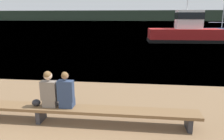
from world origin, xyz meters
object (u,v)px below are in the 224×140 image
person_left (49,91)px  person_right (66,92)px  tugboat_red (185,32)px  moored_sailboat (224,32)px  bench_main (41,108)px  shopping_bag (36,103)px

person_left → person_right: bearing=0.2°
tugboat_red → moored_sailboat: size_ratio=0.85×
bench_main → shopping_bag: shopping_bag is taller
bench_main → shopping_bag: size_ratio=36.25×
person_right → tugboat_red: size_ratio=0.12×
person_right → tugboat_red: (7.26, 20.71, 0.24)m
bench_main → person_left: (0.29, -0.00, 0.53)m
person_right → tugboat_red: bearing=70.7°
tugboat_red → moored_sailboat: (7.70, 9.36, -0.54)m
moored_sailboat → bench_main: bearing=142.2°
bench_main → person_right: (0.76, 0.00, 0.51)m
bench_main → tugboat_red: 22.22m
bench_main → shopping_bag: 0.20m
shopping_bag → moored_sailboat: (15.84, 30.06, 0.04)m
person_left → shopping_bag: person_left is taller
person_left → moored_sailboat: (15.43, 30.07, -0.33)m
shopping_bag → moored_sailboat: size_ratio=0.02×
tugboat_red → moored_sailboat: moored_sailboat is taller
person_left → shopping_bag: (-0.41, 0.01, -0.37)m
person_right → shopping_bag: 0.94m
bench_main → person_left: 0.61m
bench_main → person_left: size_ratio=8.48×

